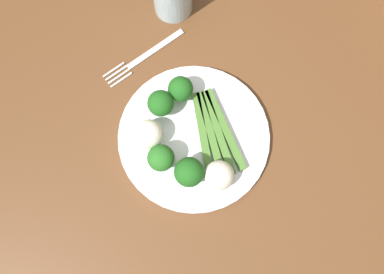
# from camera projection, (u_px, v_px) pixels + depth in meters

# --- Properties ---
(ground_plane) EXTENTS (6.00, 6.00, 0.02)m
(ground_plane) POSITION_uv_depth(u_px,v_px,m) (192.00, 189.00, 1.39)
(ground_plane) COLOR gray
(dining_table) EXTENTS (1.32, 0.98, 0.75)m
(dining_table) POSITION_uv_depth(u_px,v_px,m) (192.00, 149.00, 0.75)
(dining_table) COLOR brown
(dining_table) RESTS_ON ground_plane
(plate) EXTENTS (0.25, 0.25, 0.01)m
(plate) POSITION_uv_depth(u_px,v_px,m) (192.00, 139.00, 0.65)
(plate) COLOR white
(plate) RESTS_ON dining_table
(asparagus_bundle) EXTENTS (0.15, 0.11, 0.01)m
(asparagus_bundle) POSITION_uv_depth(u_px,v_px,m) (214.00, 133.00, 0.63)
(asparagus_bundle) COLOR #47752D
(asparagus_bundle) RESTS_ON plate
(broccoli_left) EXTENTS (0.04, 0.04, 0.05)m
(broccoli_left) POSITION_uv_depth(u_px,v_px,m) (162.00, 159.00, 0.60)
(broccoli_left) COLOR #568E33
(broccoli_left) RESTS_ON plate
(broccoli_back_right) EXTENTS (0.05, 0.05, 0.06)m
(broccoli_back_right) POSITION_uv_depth(u_px,v_px,m) (189.00, 172.00, 0.59)
(broccoli_back_right) COLOR #4C7F2B
(broccoli_back_right) RESTS_ON plate
(broccoli_front) EXTENTS (0.04, 0.04, 0.05)m
(broccoli_front) POSITION_uv_depth(u_px,v_px,m) (181.00, 89.00, 0.63)
(broccoli_front) COLOR #4C7F2B
(broccoli_front) RESTS_ON plate
(broccoli_outer_edge) EXTENTS (0.04, 0.04, 0.05)m
(broccoli_outer_edge) POSITION_uv_depth(u_px,v_px,m) (161.00, 103.00, 0.62)
(broccoli_outer_edge) COLOR #4C7F2B
(broccoli_outer_edge) RESTS_ON plate
(cauliflower_near_center) EXTENTS (0.05, 0.05, 0.05)m
(cauliflower_near_center) POSITION_uv_depth(u_px,v_px,m) (149.00, 134.00, 0.62)
(cauliflower_near_center) COLOR white
(cauliflower_near_center) RESTS_ON plate
(cauliflower_back) EXTENTS (0.05, 0.05, 0.05)m
(cauliflower_back) POSITION_uv_depth(u_px,v_px,m) (219.00, 175.00, 0.60)
(cauliflower_back) COLOR white
(cauliflower_back) RESTS_ON plate
(fork) EXTENTS (0.04, 0.17, 0.00)m
(fork) POSITION_uv_depth(u_px,v_px,m) (144.00, 57.00, 0.69)
(fork) COLOR silver
(fork) RESTS_ON dining_table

